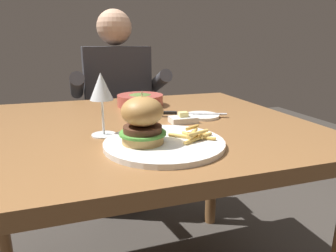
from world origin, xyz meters
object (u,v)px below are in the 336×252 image
object	(u,v)px
bread_plate	(202,116)
soup_bowl	(140,100)
table_knife	(187,113)
diner_person	(118,120)
wine_glass	(101,90)
butter_dish	(183,119)
burger_sandwich	(142,120)
main_plate	(164,143)

from	to	relation	value
bread_plate	soup_bowl	distance (m)	0.32
table_knife	diner_person	bearing A→B (deg)	100.71
wine_glass	butter_dish	distance (m)	0.30
burger_sandwich	diner_person	world-z (taller)	diner_person
bread_plate	diner_person	distance (m)	0.80
main_plate	burger_sandwich	distance (m)	0.09
wine_glass	butter_dish	size ratio (longest dim) A/B	2.05
wine_glass	butter_dish	bearing A→B (deg)	13.63
bread_plate	butter_dish	distance (m)	0.10
bread_plate	main_plate	bearing A→B (deg)	-130.84
burger_sandwich	diner_person	distance (m)	1.04
table_knife	wine_glass	bearing A→B (deg)	-156.88
table_knife	butter_dish	xyz separation A→B (m)	(-0.04, -0.07, -0.00)
burger_sandwich	table_knife	size ratio (longest dim) A/B	0.57
wine_glass	table_knife	xyz separation A→B (m)	(0.31, 0.13, -0.12)
main_plate	wine_glass	bearing A→B (deg)	134.38
burger_sandwich	table_knife	bearing A→B (deg)	49.88
butter_dish	diner_person	world-z (taller)	diner_person
wine_glass	soup_bowl	world-z (taller)	wine_glass
table_knife	soup_bowl	size ratio (longest dim) A/B	1.18
bread_plate	table_knife	xyz separation A→B (m)	(-0.05, 0.02, 0.01)
main_plate	burger_sandwich	world-z (taller)	burger_sandwich
main_plate	butter_dish	distance (m)	0.24
diner_person	soup_bowl	bearing A→B (deg)	-87.09
bread_plate	diner_person	bearing A→B (deg)	103.97
main_plate	butter_dish	world-z (taller)	butter_dish
bread_plate	table_knife	world-z (taller)	table_knife
main_plate	diner_person	world-z (taller)	diner_person
burger_sandwich	soup_bowl	distance (m)	0.54
wine_glass	bread_plate	world-z (taller)	wine_glass
wine_glass	table_knife	distance (m)	0.36
main_plate	bread_plate	world-z (taller)	main_plate
wine_glass	butter_dish	xyz separation A→B (m)	(0.27, 0.07, -0.12)
burger_sandwich	soup_bowl	xyz separation A→B (m)	(0.11, 0.52, -0.05)
wine_glass	diner_person	distance (m)	0.94
main_plate	wine_glass	size ratio (longest dim) A/B	1.74
main_plate	bread_plate	bearing A→B (deg)	49.16
butter_dish	soup_bowl	size ratio (longest dim) A/B	0.45
table_knife	diner_person	world-z (taller)	diner_person
table_knife	burger_sandwich	bearing A→B (deg)	-130.12
table_knife	soup_bowl	xyz separation A→B (m)	(-0.11, 0.25, 0.01)
wine_glass	diner_person	bearing A→B (deg)	78.79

